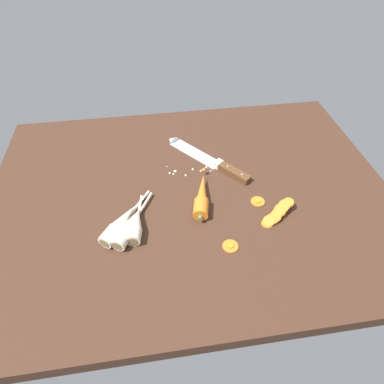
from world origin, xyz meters
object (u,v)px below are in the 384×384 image
Objects in this scene: parsnip_front at (129,227)px; parsnip_mid_left at (136,225)px; whole_carrot at (202,196)px; carrot_slice_stack at (278,213)px; carrot_slice_stray_mid at (258,201)px; carrot_slice_stray_near at (230,246)px; parsnip_mid_right at (120,224)px; chefs_knife at (205,157)px.

parsnip_front and parsnip_mid_left have the same top height.
carrot_slice_stack is (19.71, -8.93, -0.66)cm from whole_carrot.
carrot_slice_stray_mid is (16.08, -2.72, -1.74)cm from whole_carrot.
whole_carrot is 5.03× the size of carrot_slice_stray_near.
parsnip_front reaches higher than carrot_slice_stack.
parsnip_mid_right is (-2.39, 1.25, -0.00)cm from parsnip_front.
whole_carrot is 1.07× the size of parsnip_mid_right.
carrot_slice_stray_near is 18.31cm from carrot_slice_stray_mid.
parsnip_mid_right is at bearing 152.38° from parsnip_front.
carrot_slice_stack is 7.28cm from carrot_slice_stray_mid.
chefs_knife is at bearing 119.00° from carrot_slice_stack.
carrot_slice_stack is at bearing -24.38° from whole_carrot.
chefs_knife is 31.97cm from carrot_slice_stack.
carrot_slice_stack is at bearing -1.63° from parsnip_mid_left.
parsnip_mid_right is at bearing 177.29° from carrot_slice_stack.
carrot_slice_stray_mid is at bearing 8.26° from parsnip_mid_left.
parsnip_mid_right is at bearing 167.17° from parsnip_mid_left.
parsnip_mid_right reaches higher than carrot_slice_stack.
chefs_knife is 1.42× the size of whole_carrot.
parsnip_mid_right reaches higher than carrot_slice_stray_near.
carrot_slice_stray_near is at bearing -128.90° from carrot_slice_stray_mid.
parsnip_front is at bearing 160.86° from carrot_slice_stray_near.
carrot_slice_stray_near is at bearing -19.14° from parsnip_front.
carrot_slice_stack is at bearing -1.11° from parsnip_front.
parsnip_mid_right is at bearing -136.62° from chefs_knife.
carrot_slice_stray_near is (-15.13, -8.03, -1.08)cm from carrot_slice_stack.
chefs_knife is at bearing 90.59° from carrot_slice_stray_near.
carrot_slice_stack is 2.60× the size of carrot_slice_stray_mid.
parsnip_mid_right is 42.98cm from carrot_slice_stack.
whole_carrot is at bearing 155.62° from carrot_slice_stack.
carrot_slice_stack is (40.54, -0.79, -0.54)cm from parsnip_front.
chefs_knife is 1.49× the size of parsnip_front.
carrot_slice_stray_mid is (-3.63, 6.22, -1.08)cm from carrot_slice_stack.
parsnip_front is at bearing -132.67° from chefs_knife.
parsnip_mid_right is at bearing -173.93° from carrot_slice_stray_mid.
whole_carrot is 24.22cm from parsnip_mid_right.
carrot_slice_stray_mid is at bearing -61.37° from chefs_knife.
carrot_slice_stray_near is (25.41, -8.82, -1.62)cm from parsnip_front.
chefs_knife is at bearing 77.50° from whole_carrot.
parsnip_front and parsnip_mid_right have the same top height.
whole_carrot is 22.37cm from parsnip_front.
carrot_slice_stray_near is (4.58, -16.97, -1.74)cm from whole_carrot.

